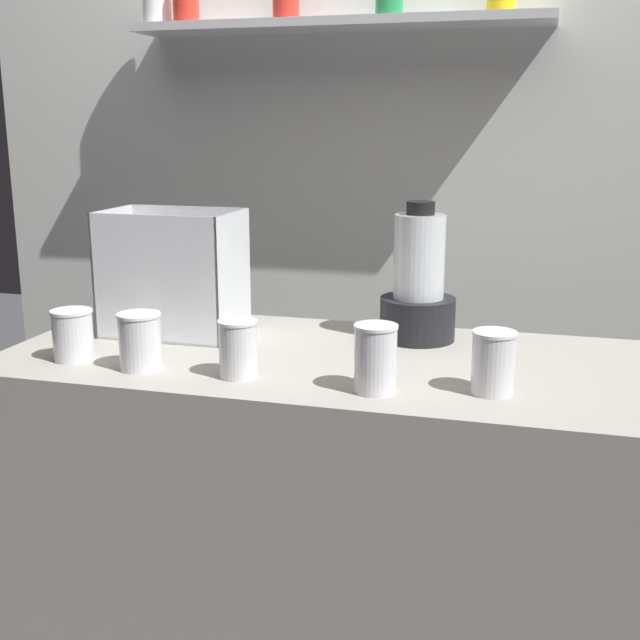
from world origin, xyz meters
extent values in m
cube|color=#9E998E|center=(0.00, 0.00, 0.45)|extent=(1.40, 0.64, 0.90)
cube|color=silver|center=(0.00, 0.77, 1.25)|extent=(2.60, 0.04, 2.50)
cube|color=silver|center=(-0.13, 0.65, 1.66)|extent=(1.18, 0.20, 0.02)
cylinder|color=red|center=(-0.58, 0.63, 1.73)|extent=(0.08, 0.08, 0.11)
cylinder|color=red|center=(-0.28, 0.65, 1.73)|extent=(0.08, 0.08, 0.11)
cylinder|color=white|center=(-0.68, 0.65, 1.74)|extent=(0.08, 0.08, 0.12)
cube|color=white|center=(-0.39, 0.09, 0.90)|extent=(0.32, 0.21, 0.01)
cube|color=white|center=(-0.39, -0.01, 1.05)|extent=(0.32, 0.01, 0.30)
cube|color=white|center=(-0.39, 0.19, 1.05)|extent=(0.32, 0.01, 0.30)
cube|color=white|center=(-0.55, 0.09, 1.05)|extent=(0.01, 0.21, 0.30)
cube|color=white|center=(-0.24, 0.09, 1.05)|extent=(0.01, 0.21, 0.30)
cone|color=orange|center=(-0.42, 0.09, 0.92)|extent=(0.17, 0.07, 0.03)
cone|color=orange|center=(-0.40, 0.09, 0.92)|extent=(0.17, 0.07, 0.03)
cone|color=orange|center=(-0.38, 0.09, 0.92)|extent=(0.07, 0.17, 0.03)
cone|color=orange|center=(-0.39, 0.10, 0.92)|extent=(0.16, 0.11, 0.03)
cone|color=orange|center=(-0.45, 0.09, 0.95)|extent=(0.16, 0.11, 0.03)
cone|color=orange|center=(-0.38, 0.09, 0.96)|extent=(0.15, 0.09, 0.03)
cylinder|color=black|center=(0.19, 0.19, 0.95)|extent=(0.18, 0.18, 0.10)
cylinder|color=silver|center=(0.19, 0.19, 1.10)|extent=(0.12, 0.12, 0.19)
cylinder|color=orange|center=(0.19, 0.19, 1.02)|extent=(0.11, 0.11, 0.04)
cylinder|color=black|center=(0.19, 0.19, 1.21)|extent=(0.07, 0.07, 0.03)
cylinder|color=white|center=(-0.50, -0.17, 0.95)|extent=(0.09, 0.09, 0.10)
cylinder|color=orange|center=(-0.50, -0.17, 0.94)|extent=(0.08, 0.08, 0.07)
cylinder|color=white|center=(-0.50, -0.17, 1.01)|extent=(0.09, 0.09, 0.01)
cylinder|color=white|center=(-0.33, -0.20, 0.96)|extent=(0.09, 0.09, 0.11)
cylinder|color=maroon|center=(-0.33, -0.20, 0.95)|extent=(0.08, 0.08, 0.09)
cylinder|color=white|center=(-0.33, -0.20, 1.02)|extent=(0.09, 0.09, 0.01)
cylinder|color=white|center=(-0.12, -0.19, 0.96)|extent=(0.08, 0.08, 0.11)
cylinder|color=red|center=(-0.12, -0.19, 0.94)|extent=(0.07, 0.07, 0.08)
cylinder|color=white|center=(-0.12, -0.19, 1.01)|extent=(0.08, 0.08, 0.01)
cylinder|color=white|center=(0.17, -0.21, 0.96)|extent=(0.08, 0.08, 0.13)
cylinder|color=orange|center=(0.17, -0.21, 0.95)|extent=(0.07, 0.07, 0.09)
cylinder|color=white|center=(0.17, -0.21, 1.03)|extent=(0.08, 0.08, 0.01)
cylinder|color=white|center=(0.38, -0.16, 0.96)|extent=(0.08, 0.08, 0.12)
cylinder|color=red|center=(0.38, -0.16, 0.93)|extent=(0.07, 0.07, 0.07)
cylinder|color=white|center=(0.38, -0.16, 1.02)|extent=(0.08, 0.08, 0.01)
camera|label=1|loc=(0.45, -1.64, 1.40)|focal=45.22mm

